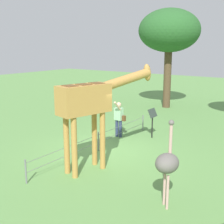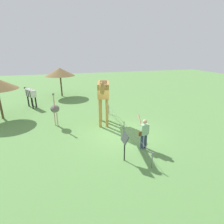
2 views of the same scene
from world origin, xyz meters
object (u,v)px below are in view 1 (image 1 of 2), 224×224
object	(u,v)px
info_sign	(152,117)
tree_northeast	(169,31)
giraffe	(93,102)
ostrich	(167,163)
visitor	(119,117)

from	to	relation	value
info_sign	tree_northeast	bearing A→B (deg)	20.02
tree_northeast	info_sign	world-z (taller)	tree_northeast
giraffe	info_sign	world-z (taller)	giraffe
ostrich	info_sign	distance (m)	5.81
tree_northeast	info_sign	size ratio (longest dim) A/B	4.76
ostrich	giraffe	bearing A→B (deg)	74.16
tree_northeast	visitor	bearing A→B (deg)	-171.46
giraffe	tree_northeast	bearing A→B (deg)	12.45
ostrich	tree_northeast	bearing A→B (deg)	25.11
ostrich	info_sign	world-z (taller)	ostrich
visitor	info_sign	world-z (taller)	visitor
tree_northeast	info_sign	xyz separation A→B (m)	(-6.53, -2.38, -3.92)
tree_northeast	giraffe	bearing A→B (deg)	-167.55
visitor	ostrich	size ratio (longest dim) A/B	0.75
giraffe	info_sign	size ratio (longest dim) A/B	2.94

